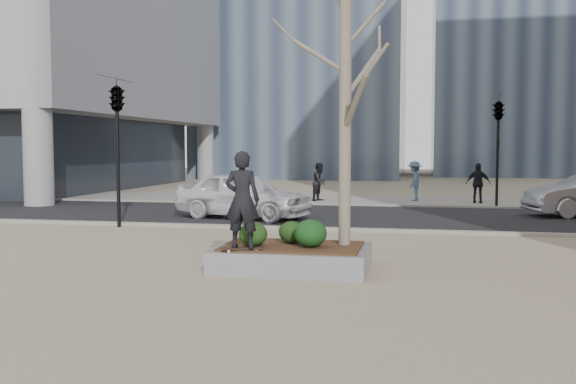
% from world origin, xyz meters
% --- Properties ---
extents(ground, '(120.00, 120.00, 0.00)m').
position_xyz_m(ground, '(0.00, 0.00, 0.00)').
color(ground, tan).
rests_on(ground, ground).
extents(street, '(60.00, 8.00, 0.02)m').
position_xyz_m(street, '(0.00, 10.00, 0.01)').
color(street, black).
rests_on(street, ground).
extents(far_sidewalk, '(60.00, 6.00, 0.02)m').
position_xyz_m(far_sidewalk, '(0.00, 17.00, 0.01)').
color(far_sidewalk, gray).
rests_on(far_sidewalk, ground).
extents(planter, '(3.00, 2.00, 0.45)m').
position_xyz_m(planter, '(1.00, 0.00, 0.23)').
color(planter, gray).
rests_on(planter, ground).
extents(planter_mulch, '(2.70, 1.70, 0.04)m').
position_xyz_m(planter_mulch, '(1.00, 0.00, 0.47)').
color(planter_mulch, '#382314').
rests_on(planter_mulch, planter).
extents(sycamore_tree, '(2.80, 2.80, 6.60)m').
position_xyz_m(sycamore_tree, '(2.00, 0.30, 3.79)').
color(sycamore_tree, gray).
rests_on(sycamore_tree, planter_mulch).
extents(shrub_left, '(0.56, 0.56, 0.48)m').
position_xyz_m(shrub_left, '(0.27, -0.29, 0.73)').
color(shrub_left, '#163310').
rests_on(shrub_left, planter_mulch).
extents(shrub_middle, '(0.52, 0.52, 0.44)m').
position_xyz_m(shrub_middle, '(0.93, 0.26, 0.71)').
color(shrub_middle, black).
rests_on(shrub_middle, planter_mulch).
extents(shrub_right, '(0.64, 0.64, 0.54)m').
position_xyz_m(shrub_right, '(1.40, -0.19, 0.76)').
color(shrub_right, '#133E17').
rests_on(shrub_right, planter_mulch).
extents(skateboard, '(0.80, 0.40, 0.08)m').
position_xyz_m(skateboard, '(0.19, -0.76, 0.49)').
color(skateboard, black).
rests_on(skateboard, planter).
extents(skateboarder, '(0.68, 0.46, 1.84)m').
position_xyz_m(skateboarder, '(0.19, -0.76, 1.44)').
color(skateboarder, black).
rests_on(skateboarder, skateboard).
extents(police_car, '(5.01, 3.04, 1.59)m').
position_xyz_m(police_car, '(-2.41, 8.53, 0.82)').
color(police_car, white).
rests_on(police_car, street).
extents(pedestrian_a, '(0.93, 1.02, 1.71)m').
position_xyz_m(pedestrian_a, '(-0.94, 16.05, 0.88)').
color(pedestrian_a, black).
rests_on(pedestrian_a, far_sidewalk).
extents(pedestrian_b, '(0.88, 1.26, 1.78)m').
position_xyz_m(pedestrian_b, '(3.22, 16.97, 0.92)').
color(pedestrian_b, '#486282').
rests_on(pedestrian_b, far_sidewalk).
extents(pedestrian_c, '(1.06, 0.55, 1.72)m').
position_xyz_m(pedestrian_c, '(5.91, 16.17, 0.88)').
color(pedestrian_c, black).
rests_on(pedestrian_c, far_sidewalk).
extents(traffic_light_near, '(0.60, 2.48, 4.50)m').
position_xyz_m(traffic_light_near, '(-5.50, 5.60, 2.25)').
color(traffic_light_near, black).
rests_on(traffic_light_near, ground).
extents(traffic_light_far, '(0.60, 2.48, 4.50)m').
position_xyz_m(traffic_light_far, '(6.50, 14.60, 2.25)').
color(traffic_light_far, black).
rests_on(traffic_light_far, ground).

